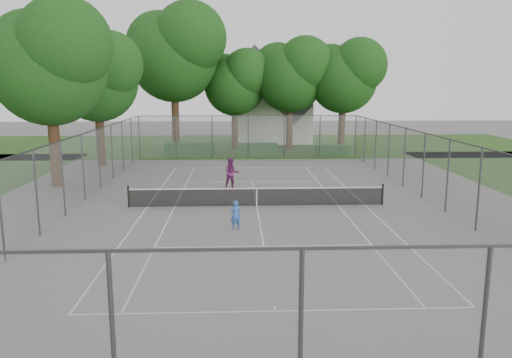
{
  "coord_description": "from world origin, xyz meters",
  "views": [
    {
      "loc": [
        -1.02,
        -24.4,
        6.01
      ],
      "look_at": [
        0.0,
        1.0,
        1.2
      ],
      "focal_mm": 35.0,
      "sensor_mm": 36.0,
      "label": 1
    }
  ],
  "objects_px": {
    "girl_player": "(235,215)",
    "tennis_net": "(257,196)",
    "house": "(272,104)",
    "woman_player": "(232,174)"
  },
  "relations": [
    {
      "from": "house",
      "to": "woman_player",
      "type": "xyz_separation_m",
      "value": [
        -4.13,
        -24.61,
        -3.06
      ]
    },
    {
      "from": "tennis_net",
      "to": "woman_player",
      "type": "height_order",
      "value": "woman_player"
    },
    {
      "from": "house",
      "to": "woman_player",
      "type": "distance_m",
      "value": 25.14
    },
    {
      "from": "girl_player",
      "to": "woman_player",
      "type": "distance_m",
      "value": 8.26
    },
    {
      "from": "tennis_net",
      "to": "girl_player",
      "type": "relative_size",
      "value": 10.4
    },
    {
      "from": "tennis_net",
      "to": "house",
      "type": "bearing_deg",
      "value": 84.39
    },
    {
      "from": "house",
      "to": "girl_player",
      "type": "relative_size",
      "value": 7.99
    },
    {
      "from": "house",
      "to": "woman_player",
      "type": "relative_size",
      "value": 5.36
    },
    {
      "from": "tennis_net",
      "to": "woman_player",
      "type": "distance_m",
      "value": 4.44
    },
    {
      "from": "girl_player",
      "to": "tennis_net",
      "type": "bearing_deg",
      "value": -111.52
    }
  ]
}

